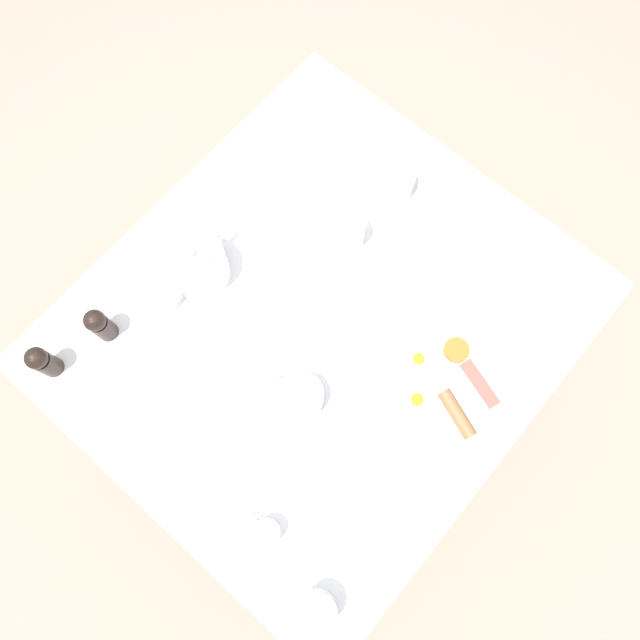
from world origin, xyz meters
TOP-DOWN VIEW (x-y plane):
  - ground_plane at (0.00, 0.00)m, footprint 8.00×8.00m
  - table at (0.00, 0.00)m, footprint 0.93×1.04m
  - breakfast_plate at (-0.28, -0.07)m, footprint 0.28×0.28m
  - teapot_near at (0.27, 0.09)m, footprint 0.13×0.22m
  - teacup_with_saucer_left at (-0.08, 0.15)m, footprint 0.16×0.16m
  - teacup_with_saucer_right at (0.08, -0.35)m, footprint 0.16×0.16m
  - water_glass_tall at (-0.37, 0.43)m, footprint 0.07×0.07m
  - water_glass_short at (0.08, -0.19)m, footprint 0.07×0.07m
  - creamer_jug at (-0.20, 0.39)m, footprint 0.08×0.05m
  - pepper_grinder at (0.36, 0.44)m, footprint 0.05×0.05m
  - salt_grinder at (0.33, 0.31)m, footprint 0.05×0.05m
  - napkin_folded at (-0.19, -0.35)m, footprint 0.19×0.15m
  - fork_by_plate at (0.24, -0.23)m, footprint 0.09×0.15m
  - knife_by_plate at (0.16, 0.36)m, footprint 0.02×0.20m
  - spoon_for_tea at (-0.28, 0.22)m, footprint 0.04×0.16m

SIDE VIEW (x-z plane):
  - ground_plane at x=0.00m, z-range 0.00..0.00m
  - table at x=0.00m, z-range 0.30..1.06m
  - knife_by_plate at x=0.16m, z-range 0.76..0.76m
  - fork_by_plate at x=0.24m, z-range 0.76..0.76m
  - spoon_for_tea at x=-0.28m, z-range 0.76..0.76m
  - napkin_folded at x=-0.19m, z-range 0.76..0.76m
  - breakfast_plate at x=-0.28m, z-range 0.75..0.79m
  - creamer_jug at x=-0.20m, z-range 0.76..0.81m
  - teacup_with_saucer_right at x=0.08m, z-range 0.75..0.82m
  - teacup_with_saucer_left at x=-0.08m, z-range 0.75..0.82m
  - water_glass_tall at x=-0.37m, z-range 0.76..0.84m
  - water_glass_short at x=0.08m, z-range 0.76..0.85m
  - teapot_near at x=0.27m, z-range 0.75..0.88m
  - pepper_grinder at x=0.36m, z-range 0.76..0.87m
  - salt_grinder at x=0.33m, z-range 0.76..0.87m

